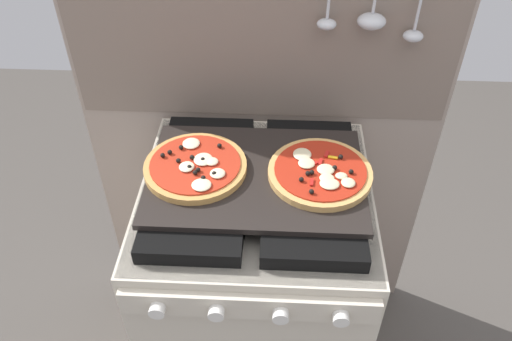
% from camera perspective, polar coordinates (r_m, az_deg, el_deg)
% --- Properties ---
extents(kitchen_backsplash, '(1.10, 0.09, 1.55)m').
position_cam_1_polar(kitchen_backsplash, '(1.63, 0.67, 4.09)').
color(kitchen_backsplash, gray).
rests_on(kitchen_backsplash, ground_plane).
extents(stove, '(0.60, 0.64, 0.90)m').
position_cam_1_polar(stove, '(1.64, -0.00, -12.65)').
color(stove, beige).
rests_on(stove, ground_plane).
extents(baking_tray, '(0.54, 0.38, 0.02)m').
position_cam_1_polar(baking_tray, '(1.29, 0.00, -0.60)').
color(baking_tray, black).
rests_on(baking_tray, stove).
extents(pizza_left, '(0.26, 0.26, 0.03)m').
position_cam_1_polar(pizza_left, '(1.30, -6.67, 0.48)').
color(pizza_left, tan).
rests_on(pizza_left, baking_tray).
extents(pizza_right, '(0.26, 0.26, 0.03)m').
position_cam_1_polar(pizza_right, '(1.29, 7.10, -0.17)').
color(pizza_right, tan).
rests_on(pizza_right, baking_tray).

